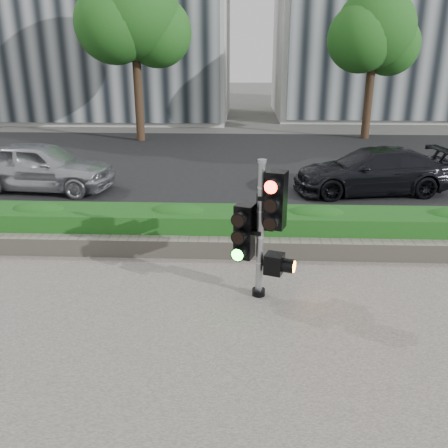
# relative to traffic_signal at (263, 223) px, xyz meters

# --- Properties ---
(ground) EXTENTS (120.00, 120.00, 0.00)m
(ground) POSITION_rel_traffic_signal_xyz_m (-0.37, -0.42, -1.23)
(ground) COLOR #51514C
(ground) RESTS_ON ground
(sidewalk) EXTENTS (16.00, 11.00, 0.03)m
(sidewalk) POSITION_rel_traffic_signal_xyz_m (-0.37, -2.92, -1.21)
(sidewalk) COLOR #9E9389
(sidewalk) RESTS_ON ground
(road) EXTENTS (60.00, 13.00, 0.02)m
(road) POSITION_rel_traffic_signal_xyz_m (-0.37, 9.58, -1.22)
(road) COLOR black
(road) RESTS_ON ground
(curb) EXTENTS (60.00, 0.25, 0.12)m
(curb) POSITION_rel_traffic_signal_xyz_m (-0.37, 2.73, -1.17)
(curb) COLOR gray
(curb) RESTS_ON ground
(stone_wall) EXTENTS (12.00, 0.32, 0.34)m
(stone_wall) POSITION_rel_traffic_signal_xyz_m (-0.37, 1.48, -1.03)
(stone_wall) COLOR gray
(stone_wall) RESTS_ON sidewalk
(hedge) EXTENTS (12.00, 1.00, 0.68)m
(hedge) POSITION_rel_traffic_signal_xyz_m (-0.37, 2.13, -0.86)
(hedge) COLOR #34882A
(hedge) RESTS_ON sidewalk
(building_right) EXTENTS (18.00, 10.00, 12.00)m
(building_right) POSITION_rel_traffic_signal_xyz_m (10.63, 24.58, 4.77)
(building_right) COLOR #B7B7B2
(building_right) RESTS_ON ground
(tree_left) EXTENTS (4.61, 4.03, 7.34)m
(tree_left) POSITION_rel_traffic_signal_xyz_m (-4.89, 14.14, 3.82)
(tree_left) COLOR black
(tree_left) RESTS_ON ground
(tree_right) EXTENTS (4.10, 3.58, 6.53)m
(tree_right) POSITION_rel_traffic_signal_xyz_m (5.12, 15.13, 3.25)
(tree_right) COLOR black
(tree_right) RESTS_ON ground
(traffic_signal) EXTENTS (0.80, 0.66, 2.17)m
(traffic_signal) POSITION_rel_traffic_signal_xyz_m (0.00, 0.00, 0.00)
(traffic_signal) COLOR black
(traffic_signal) RESTS_ON sidewalk
(car_silver) EXTENTS (4.13, 2.01, 1.36)m
(car_silver) POSITION_rel_traffic_signal_xyz_m (-5.89, 5.88, -0.53)
(car_silver) COLOR #B1B3B9
(car_silver) RESTS_ON road
(car_dark) EXTENTS (4.40, 2.28, 1.22)m
(car_dark) POSITION_rel_traffic_signal_xyz_m (3.16, 6.03, -0.60)
(car_dark) COLOR black
(car_dark) RESTS_ON road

